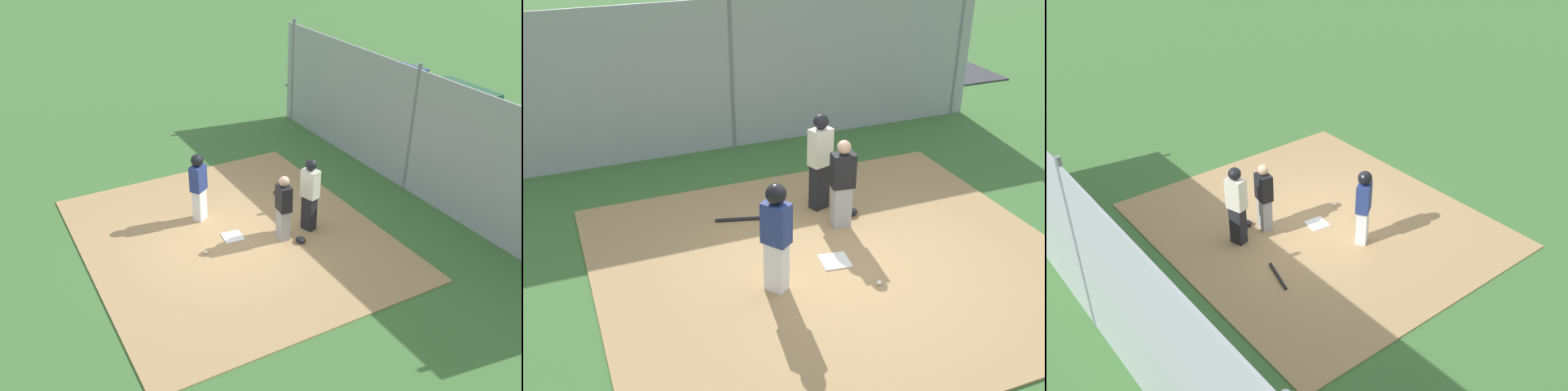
{
  "view_description": "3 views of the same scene",
  "coord_description": "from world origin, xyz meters",
  "views": [
    {
      "loc": [
        -9.91,
        4.7,
        7.14
      ],
      "look_at": [
        -0.03,
        -0.71,
        0.94
      ],
      "focal_mm": 39.5,
      "sensor_mm": 36.0,
      "label": 1
    },
    {
      "loc": [
        3.8,
        7.29,
        5.42
      ],
      "look_at": [
        0.38,
        -1.17,
        0.7
      ],
      "focal_mm": 43.25,
      "sensor_mm": 36.0,
      "label": 2
    },
    {
      "loc": [
        8.71,
        -7.21,
        7.6
      ],
      "look_at": [
        0.09,
        -0.35,
        0.95
      ],
      "focal_mm": 42.4,
      "sensor_mm": 36.0,
      "label": 3
    }
  ],
  "objects": [
    {
      "name": "umpire",
      "position": [
        -0.51,
        -1.71,
        0.97
      ],
      "size": [
        0.44,
        0.36,
        1.77
      ],
      "rotation": [
        0.0,
        0.0,
        1.87
      ],
      "color": "black",
      "rests_on": "dirt_infield"
    },
    {
      "name": "home_plate",
      "position": [
        0.0,
        0.0,
        0.04
      ],
      "size": [
        0.49,
        0.49,
        0.02
      ],
      "primitive_type": "cube",
      "rotation": [
        0.0,
        0.0,
        -0.13
      ],
      "color": "white",
      "rests_on": "dirt_infield"
    },
    {
      "name": "backstop_fence",
      "position": [
        0.0,
        -5.06,
        1.6
      ],
      "size": [
        12.0,
        0.1,
        3.35
      ],
      "color": "#93999E",
      "rests_on": "ground_plane"
    },
    {
      "name": "baseball_bat",
      "position": [
        0.97,
        -1.78,
        0.06
      ],
      "size": [
        0.83,
        0.28,
        0.06
      ],
      "primitive_type": "cylinder",
      "rotation": [
        0.0,
        1.57,
        6.02
      ],
      "color": "black",
      "rests_on": "dirt_infield"
    },
    {
      "name": "ground_plane",
      "position": [
        0.0,
        0.0,
        0.0
      ],
      "size": [
        140.0,
        140.0,
        0.0
      ],
      "primitive_type": "plane",
      "color": "#3D6B33"
    },
    {
      "name": "catcher",
      "position": [
        -0.59,
        -0.98,
        0.84
      ],
      "size": [
        0.41,
        0.31,
        1.56
      ],
      "rotation": [
        0.0,
        0.0,
        1.44
      ],
      "color": "#9E9EA3",
      "rests_on": "dirt_infield"
    },
    {
      "name": "baseball",
      "position": [
        -0.33,
        0.8,
        0.07
      ],
      "size": [
        0.07,
        0.07,
        0.07
      ],
      "primitive_type": "sphere",
      "color": "white",
      "rests_on": "dirt_infield"
    },
    {
      "name": "dirt_infield",
      "position": [
        0.0,
        0.0,
        0.01
      ],
      "size": [
        7.2,
        6.4,
        0.03
      ],
      "primitive_type": "cube",
      "color": "#A88456",
      "rests_on": "ground_plane"
    },
    {
      "name": "catcher_mask",
      "position": [
        -0.92,
        -1.24,
        0.09
      ],
      "size": [
        0.24,
        0.2,
        0.12
      ],
      "primitive_type": "ellipsoid",
      "color": "black",
      "rests_on": "dirt_infield"
    },
    {
      "name": "runner",
      "position": [
        1.1,
        0.32,
        1.0
      ],
      "size": [
        0.43,
        0.46,
        1.69
      ],
      "rotation": [
        0.0,
        0.0,
        3.75
      ],
      "color": "silver",
      "rests_on": "dirt_infield"
    }
  ]
}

